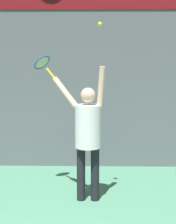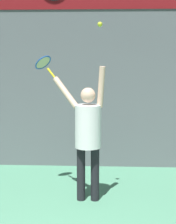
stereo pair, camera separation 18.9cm
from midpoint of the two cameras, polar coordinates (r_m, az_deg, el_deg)
The scene contains 4 objects.
back_wall at distance 7.97m, azimuth -0.06°, elevation 10.05°, with size 18.00×0.10×5.00m.
tennis_player at distance 6.13m, azimuth 0.84°, elevation -2.66°, with size 0.86×0.54×2.07m.
tennis_racket at distance 6.52m, azimuth -5.39°, elevation 6.80°, with size 0.41×0.36×0.37m.
tennis_ball at distance 5.99m, azimuth 2.62°, elevation 12.22°, with size 0.07×0.07×0.07m.
Camera 2 is at (0.53, -3.31, 2.26)m, focal length 65.00 mm.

